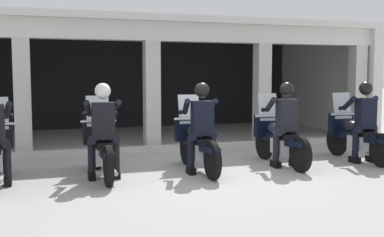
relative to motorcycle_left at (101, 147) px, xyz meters
name	(u,v)px	position (x,y,z in m)	size (l,w,h in m)	color
ground_plane	(158,147)	(1.68, 2.77, -0.50)	(80.00, 80.00, 0.00)	#999993
station_building	(130,64)	(1.53, 5.45, 1.54)	(12.50, 5.28, 3.10)	black
kerb_strip	(157,148)	(1.53, 2.24, -0.44)	(12.00, 0.24, 0.12)	#B7B5AD
motorcycle_left	(101,147)	(0.00, 0.00, 0.00)	(0.62, 2.04, 1.35)	black
police_officer_left	(103,123)	(0.00, -0.28, 0.44)	(0.63, 0.61, 1.58)	black
motorcycle_center	(196,143)	(1.68, -0.08, 0.00)	(0.62, 2.04, 1.35)	black
police_officer_center	(202,120)	(1.68, -0.36, 0.44)	(0.63, 0.61, 1.58)	black
motorcycle_right	(278,138)	(3.36, 0.00, 0.00)	(0.62, 2.04, 1.35)	black
police_officer_right	(286,117)	(3.36, -0.29, 0.44)	(0.63, 0.61, 1.58)	black
motorcycle_far_right	(355,135)	(5.05, -0.08, 0.00)	(0.62, 2.04, 1.35)	black
police_officer_far_right	(364,115)	(5.05, -0.37, 0.44)	(0.63, 0.61, 1.58)	black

